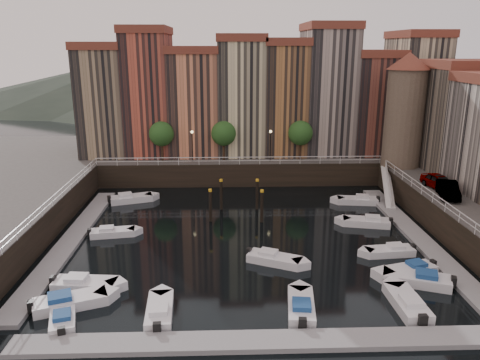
{
  "coord_description": "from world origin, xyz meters",
  "views": [
    {
      "loc": [
        -1.93,
        -41.55,
        17.46
      ],
      "look_at": [
        -0.36,
        4.0,
        4.39
      ],
      "focal_mm": 35.0,
      "sensor_mm": 36.0,
      "label": 1
    }
  ],
  "objects_px": {
    "corner_tower": "(405,109)",
    "car_b": "(448,190)",
    "mooring_pilings": "(238,201)",
    "boat_left_1": "(84,284)",
    "car_a": "(439,182)",
    "boat_left_3": "(112,232)",
    "gangway": "(388,185)",
    "boat_left_0": "(69,302)"
  },
  "relations": [
    {
      "from": "boat_left_3",
      "to": "car_b",
      "type": "height_order",
      "value": "car_b"
    },
    {
      "from": "boat_left_1",
      "to": "car_b",
      "type": "bearing_deg",
      "value": 24.54
    },
    {
      "from": "gangway",
      "to": "boat_left_3",
      "type": "xyz_separation_m",
      "value": [
        -29.87,
        -9.62,
        -1.58
      ]
    },
    {
      "from": "mooring_pilings",
      "to": "boat_left_1",
      "type": "height_order",
      "value": "mooring_pilings"
    },
    {
      "from": "boat_left_3",
      "to": "car_a",
      "type": "bearing_deg",
      "value": -1.66
    },
    {
      "from": "corner_tower",
      "to": "boat_left_1",
      "type": "height_order",
      "value": "corner_tower"
    },
    {
      "from": "boat_left_0",
      "to": "boat_left_3",
      "type": "height_order",
      "value": "boat_left_0"
    },
    {
      "from": "boat_left_3",
      "to": "mooring_pilings",
      "type": "bearing_deg",
      "value": 14.31
    },
    {
      "from": "car_a",
      "to": "car_b",
      "type": "distance_m",
      "value": 2.91
    },
    {
      "from": "boat_left_1",
      "to": "car_a",
      "type": "distance_m",
      "value": 36.14
    },
    {
      "from": "mooring_pilings",
      "to": "car_b",
      "type": "height_order",
      "value": "car_b"
    },
    {
      "from": "gangway",
      "to": "mooring_pilings",
      "type": "distance_m",
      "value": 18.19
    },
    {
      "from": "boat_left_1",
      "to": "car_b",
      "type": "xyz_separation_m",
      "value": [
        32.59,
        11.5,
        3.4
      ]
    },
    {
      "from": "gangway",
      "to": "boat_left_0",
      "type": "bearing_deg",
      "value": -143.27
    },
    {
      "from": "mooring_pilings",
      "to": "boat_left_1",
      "type": "xyz_separation_m",
      "value": [
        -11.96,
        -15.42,
        -1.27
      ]
    },
    {
      "from": "corner_tower",
      "to": "boat_left_0",
      "type": "distance_m",
      "value": 43.52
    },
    {
      "from": "mooring_pilings",
      "to": "boat_left_1",
      "type": "relative_size",
      "value": 1.11
    },
    {
      "from": "mooring_pilings",
      "to": "boat_left_0",
      "type": "distance_m",
      "value": 21.78
    },
    {
      "from": "mooring_pilings",
      "to": "car_a",
      "type": "bearing_deg",
      "value": -2.81
    },
    {
      "from": "boat_left_0",
      "to": "mooring_pilings",
      "type": "bearing_deg",
      "value": 34.71
    },
    {
      "from": "boat_left_0",
      "to": "corner_tower",
      "type": "bearing_deg",
      "value": 18.36
    },
    {
      "from": "boat_left_1",
      "to": "gangway",
      "type": "bearing_deg",
      "value": 38.88
    },
    {
      "from": "corner_tower",
      "to": "boat_left_3",
      "type": "height_order",
      "value": "corner_tower"
    },
    {
      "from": "corner_tower",
      "to": "boat_left_0",
      "type": "xyz_separation_m",
      "value": [
        -32.83,
        -26.84,
        -9.79
      ]
    },
    {
      "from": "gangway",
      "to": "car_b",
      "type": "xyz_separation_m",
      "value": [
        2.98,
        -8.31,
        1.87
      ]
    },
    {
      "from": "corner_tower",
      "to": "car_b",
      "type": "distance_m",
      "value": 14.32
    },
    {
      "from": "boat_left_0",
      "to": "gangway",
      "type": "bearing_deg",
      "value": 15.83
    },
    {
      "from": "boat_left_1",
      "to": "car_a",
      "type": "relative_size",
      "value": 1.12
    },
    {
      "from": "boat_left_0",
      "to": "car_a",
      "type": "distance_m",
      "value": 37.5
    },
    {
      "from": "boat_left_0",
      "to": "boat_left_3",
      "type": "xyz_separation_m",
      "value": [
        0.06,
        12.72,
        -0.06
      ]
    },
    {
      "from": "gangway",
      "to": "car_a",
      "type": "relative_size",
      "value": 1.85
    },
    {
      "from": "boat_left_0",
      "to": "boat_left_3",
      "type": "relative_size",
      "value": 1.18
    },
    {
      "from": "boat_left_1",
      "to": "corner_tower",
      "type": "bearing_deg",
      "value": 41.89
    },
    {
      "from": "gangway",
      "to": "car_a",
      "type": "bearing_deg",
      "value": -58.13
    },
    {
      "from": "gangway",
      "to": "car_b",
      "type": "distance_m",
      "value": 9.02
    },
    {
      "from": "mooring_pilings",
      "to": "car_b",
      "type": "distance_m",
      "value": 21.1
    },
    {
      "from": "boat_left_1",
      "to": "car_b",
      "type": "relative_size",
      "value": 1.06
    },
    {
      "from": "car_a",
      "to": "gangway",
      "type": "bearing_deg",
      "value": 108.45
    },
    {
      "from": "mooring_pilings",
      "to": "boat_left_0",
      "type": "relative_size",
      "value": 1.07
    },
    {
      "from": "corner_tower",
      "to": "car_a",
      "type": "distance_m",
      "value": 11.83
    },
    {
      "from": "mooring_pilings",
      "to": "boat_left_3",
      "type": "distance_m",
      "value": 13.36
    },
    {
      "from": "corner_tower",
      "to": "boat_left_3",
      "type": "xyz_separation_m",
      "value": [
        -32.77,
        -14.12,
        -9.86
      ]
    }
  ]
}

